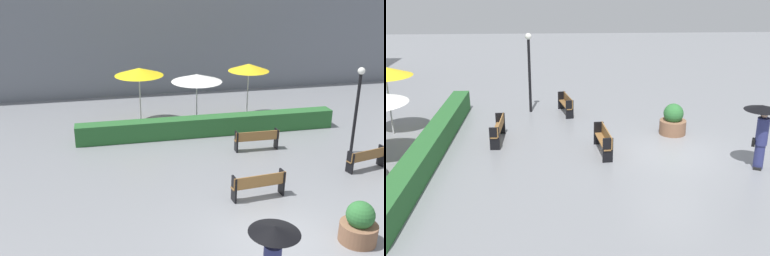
# 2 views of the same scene
# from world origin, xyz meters

# --- Properties ---
(ground_plane) EXTENTS (60.00, 60.00, 0.00)m
(ground_plane) POSITION_xyz_m (0.00, 0.00, 0.00)
(ground_plane) COLOR gray
(bench_far_right) EXTENTS (1.66, 0.66, 0.81)m
(bench_far_right) POSITION_xyz_m (4.88, 3.67, 0.48)
(bench_far_right) COLOR brown
(bench_far_right) RESTS_ON ground
(bench_back_row) EXTENTS (1.83, 0.38, 0.85)m
(bench_back_row) POSITION_xyz_m (1.53, 6.26, 0.51)
(bench_back_row) COLOR olive
(bench_back_row) RESTS_ON ground
(bench_mid_center) EXTENTS (1.84, 0.51, 0.86)m
(bench_mid_center) POSITION_xyz_m (0.23, 2.46, 0.52)
(bench_mid_center) COLOR olive
(bench_mid_center) RESTS_ON ground
(pedestrian_with_umbrella) EXTENTS (1.11, 1.11, 2.13)m
(pedestrian_with_umbrella) POSITION_xyz_m (-1.28, -2.39, 1.44)
(pedestrian_with_umbrella) COLOR navy
(pedestrian_with_umbrella) RESTS_ON ground
(planter_pot) EXTENTS (1.03, 1.03, 1.21)m
(planter_pot) POSITION_xyz_m (2.07, -0.42, 0.52)
(planter_pot) COLOR brown
(planter_pot) RESTS_ON ground
(lamp_post) EXTENTS (0.28, 0.28, 3.50)m
(lamp_post) POSITION_xyz_m (5.22, 5.26, 2.18)
(lamp_post) COLOR black
(lamp_post) RESTS_ON ground
(patio_umbrella_yellow) EXTENTS (2.26, 2.26, 2.67)m
(patio_umbrella_yellow) POSITION_xyz_m (-2.74, 10.62, 2.49)
(patio_umbrella_yellow) COLOR silver
(patio_umbrella_yellow) RESTS_ON ground
(patio_umbrella_white) EXTENTS (2.39, 2.39, 2.36)m
(patio_umbrella_white) POSITION_xyz_m (-0.11, 10.12, 2.18)
(patio_umbrella_white) COLOR silver
(patio_umbrella_white) RESTS_ON ground
(patio_umbrella_yellow_far) EXTENTS (1.98, 1.98, 2.66)m
(patio_umbrella_yellow_far) POSITION_xyz_m (2.54, 10.49, 2.48)
(patio_umbrella_yellow_far) COLOR silver
(patio_umbrella_yellow_far) RESTS_ON ground
(hedge_strip) EXTENTS (11.56, 0.70, 0.84)m
(hedge_strip) POSITION_xyz_m (0.06, 8.40, 0.42)
(hedge_strip) COLOR #28602D
(hedge_strip) RESTS_ON ground
(building_facade) EXTENTS (28.00, 1.20, 8.69)m
(building_facade) POSITION_xyz_m (0.00, 16.00, 4.35)
(building_facade) COLOR slate
(building_facade) RESTS_ON ground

